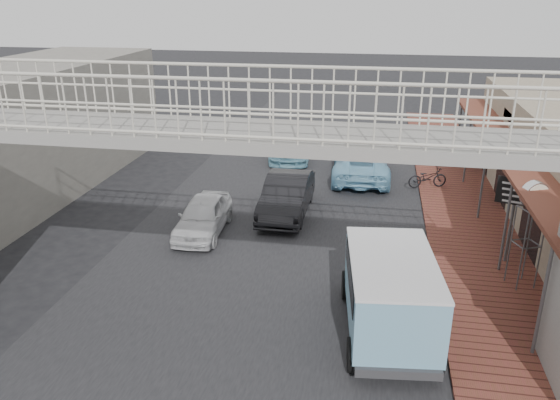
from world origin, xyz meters
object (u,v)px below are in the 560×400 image
at_px(dark_sedan, 287,195).
at_px(street_clock, 534,200).
at_px(white_hatchback, 203,216).
at_px(angkot_far, 291,144).
at_px(angkot_curb, 361,162).
at_px(motorcycle_far, 467,154).
at_px(arrow_sign, 541,197).
at_px(motorcycle_near, 427,177).
at_px(angkot_van, 390,285).

relative_size(dark_sedan, street_clock, 1.45).
relative_size(white_hatchback, angkot_far, 0.77).
bearing_deg(angkot_curb, angkot_far, -38.82).
bearing_deg(motorcycle_far, white_hatchback, 126.10).
bearing_deg(white_hatchback, dark_sedan, 38.30).
relative_size(white_hatchback, arrow_sign, 1.32).
relative_size(dark_sedan, motorcycle_near, 2.70).
xyz_separation_m(angkot_van, motorcycle_near, (1.67, 10.70, -0.82)).
relative_size(white_hatchback, motorcycle_near, 2.20).
xyz_separation_m(white_hatchback, street_clock, (9.81, -2.01, 2.01)).
height_order(angkot_curb, angkot_van, angkot_van).
relative_size(motorcycle_near, motorcycle_far, 1.02).
relative_size(white_hatchback, dark_sedan, 0.82).
bearing_deg(arrow_sign, dark_sedan, 177.70).
xyz_separation_m(angkot_curb, motorcycle_far, (4.86, 2.60, -0.14)).
bearing_deg(motorcycle_near, dark_sedan, 104.99).
bearing_deg(angkot_van, angkot_far, 101.57).
distance_m(dark_sedan, angkot_curb, 5.36).
xyz_separation_m(angkot_curb, motorcycle_near, (2.80, -1.13, -0.19)).
bearing_deg(angkot_curb, street_clock, 115.47).
distance_m(dark_sedan, motorcycle_far, 10.40).
distance_m(angkot_curb, motorcycle_far, 5.52).
bearing_deg(angkot_far, dark_sedan, -87.52).
bearing_deg(dark_sedan, street_clock, -29.65).
height_order(angkot_curb, motorcycle_near, angkot_curb).
bearing_deg(street_clock, dark_sedan, 127.86).
xyz_separation_m(dark_sedan, motorcycle_near, (5.30, 3.62, -0.20)).
distance_m(white_hatchback, angkot_curb, 8.55).
xyz_separation_m(white_hatchback, angkot_van, (6.15, -4.91, 0.73)).
bearing_deg(angkot_far, street_clock, -59.73).
xyz_separation_m(dark_sedan, motorcycle_far, (7.36, 7.34, -0.15)).
relative_size(angkot_curb, angkot_van, 1.15).
height_order(angkot_curb, angkot_far, angkot_curb).
xyz_separation_m(white_hatchback, motorcycle_near, (7.82, 5.79, -0.08)).
height_order(dark_sedan, angkot_far, dark_sedan).
xyz_separation_m(dark_sedan, angkot_curb, (2.50, 4.74, -0.01)).
height_order(dark_sedan, angkot_curb, dark_sedan).
distance_m(white_hatchback, motorcycle_near, 9.73).
height_order(angkot_curb, motorcycle_far, angkot_curb).
bearing_deg(white_hatchback, motorcycle_far, 41.51).
distance_m(street_clock, arrow_sign, 1.34).
distance_m(angkot_curb, arrow_sign, 9.53).
relative_size(angkot_curb, arrow_sign, 1.89).
height_order(motorcycle_far, arrow_sign, arrow_sign).
bearing_deg(angkot_curb, motorcycle_far, -154.62).
bearing_deg(angkot_curb, arrow_sign, 121.75).
distance_m(motorcycle_far, street_clock, 11.71).
distance_m(motorcycle_near, motorcycle_far, 4.26).
height_order(motorcycle_near, motorcycle_far, motorcycle_far).
relative_size(motorcycle_near, street_clock, 0.54).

